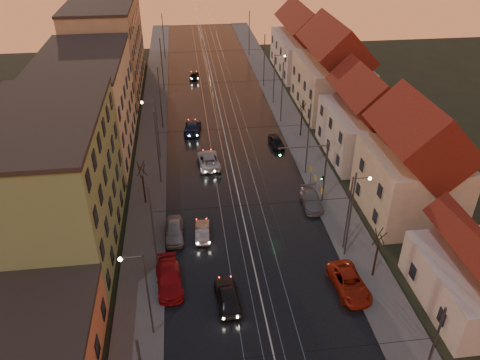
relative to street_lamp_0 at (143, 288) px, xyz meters
name	(u,v)px	position (x,y,z in m)	size (l,w,h in m)	color
ground	(271,343)	(9.10, -2.00, -4.89)	(160.00, 160.00, 0.00)	black
road	(222,122)	(9.10, 38.00, -4.87)	(16.00, 120.00, 0.04)	black
sidewalk_left	(153,125)	(-0.90, 38.00, -4.81)	(4.00, 120.00, 0.15)	#4C4C4C
sidewalk_right	(288,118)	(19.10, 38.00, -4.81)	(4.00, 120.00, 0.15)	#4C4C4C
tram_rail_0	(207,123)	(6.90, 38.00, -4.83)	(0.06, 120.00, 0.03)	gray
tram_rail_1	(217,122)	(8.33, 38.00, -4.83)	(0.06, 120.00, 0.03)	gray
tram_rail_2	(227,122)	(9.87, 38.00, -4.83)	(0.06, 120.00, 0.03)	gray
tram_rail_3	(237,121)	(11.30, 38.00, -4.83)	(0.06, 120.00, 0.03)	gray
apartment_left_1	(52,187)	(-8.40, 12.00, 1.61)	(10.00, 18.00, 13.00)	#729860
apartment_left_2	(87,106)	(-8.40, 32.00, 1.11)	(10.00, 20.00, 12.00)	beige
apartment_left_3	(108,45)	(-8.40, 56.00, 2.11)	(10.00, 24.00, 14.00)	#957A60
house_right_0	(478,276)	(26.10, 0.00, -1.96)	(8.16, 10.20, 5.80)	beige
house_right_1	(413,167)	(26.10, 13.00, 0.56)	(8.67, 10.20, 10.80)	#B4A98A
house_right_2	(366,121)	(26.10, 26.00, -0.24)	(9.18, 12.24, 9.20)	beige
house_right_3	(332,73)	(26.10, 41.00, 0.92)	(9.18, 14.28, 11.50)	#B4A98A
house_right_4	(303,45)	(26.10, 59.00, 0.16)	(9.18, 16.32, 10.00)	beige
catenary_pole_r_0	(429,360)	(17.70, -8.00, -0.39)	(0.16, 0.16, 9.00)	#595B60
catenary_pole_l_1	(154,231)	(0.50, 7.00, -0.39)	(0.16, 0.16, 9.00)	#595B60
catenary_pole_r_1	(350,216)	(17.70, 7.00, -0.39)	(0.16, 0.16, 9.00)	#595B60
catenary_pole_l_2	(158,149)	(0.50, 22.00, -0.39)	(0.16, 0.16, 9.00)	#595B60
catenary_pole_r_2	(308,140)	(17.70, 22.00, -0.39)	(0.16, 0.16, 9.00)	#595B60
catenary_pole_l_3	(160,99)	(0.50, 37.00, -0.39)	(0.16, 0.16, 9.00)	#595B60
catenary_pole_r_3	(282,93)	(17.70, 37.00, -0.39)	(0.16, 0.16, 9.00)	#595B60
catenary_pole_l_4	(162,65)	(0.50, 52.00, -0.39)	(0.16, 0.16, 9.00)	#595B60
catenary_pole_r_4	(264,61)	(17.70, 52.00, -0.39)	(0.16, 0.16, 9.00)	#595B60
catenary_pole_l_5	(163,37)	(0.50, 70.00, -0.39)	(0.16, 0.16, 9.00)	#595B60
catenary_pole_r_5	(249,34)	(17.70, 70.00, -0.39)	(0.16, 0.16, 9.00)	#595B60
street_lamp_0	(143,288)	(0.00, 0.00, 0.00)	(1.75, 0.32, 8.00)	#595B60
street_lamp_1	(352,206)	(18.21, 8.00, 0.00)	(1.75, 0.32, 8.00)	#595B60
street_lamp_2	(154,124)	(0.00, 28.00, 0.00)	(1.75, 0.32, 8.00)	#595B60
street_lamp_3	(276,74)	(18.21, 44.00, 0.00)	(1.75, 0.32, 8.00)	#595B60
traffic_light_mast	(317,166)	(17.10, 16.00, -0.29)	(5.30, 0.32, 7.20)	#595B60
bare_tree_0	(143,184)	(-1.09, 18.00, -2.40)	(1.09, 1.09, 5.11)	black
bare_tree_1	(376,254)	(19.31, 4.00, -2.40)	(1.09, 1.09, 5.11)	black
bare_tree_2	(302,120)	(19.51, 32.00, -2.40)	(1.09, 1.09, 5.11)	black
driving_car_0	(228,296)	(6.29, 2.48, -4.10)	(1.85, 4.60, 1.57)	black
driving_car_1	(203,231)	(4.74, 11.49, -4.25)	(1.35, 3.86, 1.27)	gray
driving_car_2	(208,160)	(6.28, 25.51, -4.12)	(2.53, 5.49, 1.52)	#BCBCBC
driving_car_3	(192,127)	(4.68, 35.26, -4.12)	(2.15, 5.30, 1.54)	#152141
driving_car_4	(194,75)	(5.87, 57.46, -4.25)	(1.50, 3.74, 1.27)	black
parked_left_2	(169,278)	(1.50, 5.13, -4.12)	(2.14, 5.26, 1.53)	#A31016
parked_left_3	(174,231)	(2.00, 11.77, -4.12)	(1.80, 4.47, 1.52)	#9FA0A5
parked_right_0	(349,283)	(16.69, 2.70, -4.14)	(2.46, 5.34, 1.48)	#A62310
parked_right_1	(311,200)	(16.70, 15.37, -4.21)	(1.89, 4.66, 1.35)	gray
parked_right_2	(276,142)	(15.58, 29.41, -4.22)	(1.56, 3.88, 1.32)	black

